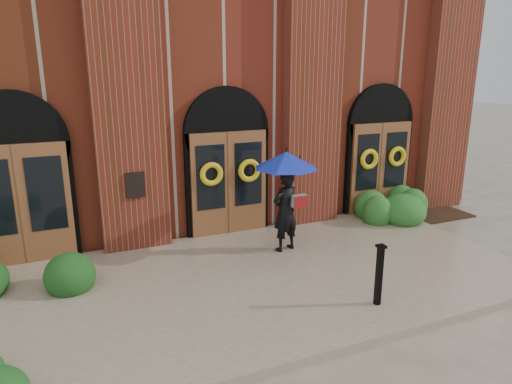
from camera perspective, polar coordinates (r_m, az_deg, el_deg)
ground at (r=9.17m, az=2.81°, el=-11.29°), size 90.00×90.00×0.00m
landing at (r=9.26m, az=2.39°, el=-10.49°), size 10.00×5.30×0.15m
church_building at (r=16.54m, az=-11.05°, el=12.92°), size 16.20×12.53×7.00m
man_with_umbrella at (r=9.86m, az=3.76°, el=1.23°), size 1.70×1.70×2.23m
metal_post at (r=8.13m, az=15.14°, el=-9.82°), size 0.16×0.16×1.09m
hedge_wall_right at (r=13.54m, az=18.60°, el=-1.31°), size 3.29×1.31×0.84m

